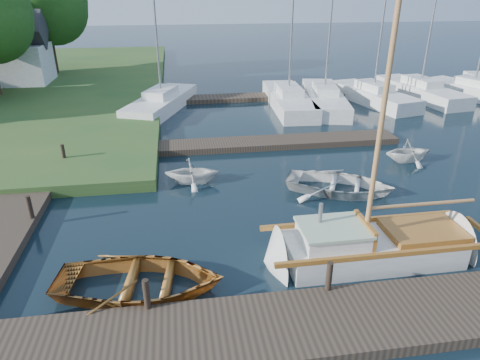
{
  "coord_description": "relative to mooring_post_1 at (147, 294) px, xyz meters",
  "views": [
    {
      "loc": [
        -2.03,
        -13.31,
        7.35
      ],
      "look_at": [
        0.0,
        0.0,
        1.2
      ],
      "focal_mm": 32.0,
      "sensor_mm": 36.0,
      "label": 1
    }
  ],
  "objects": [
    {
      "name": "ground",
      "position": [
        3.0,
        5.0,
        -0.7
      ],
      "size": [
        160.0,
        160.0,
        0.0
      ],
      "primitive_type": "plane",
      "color": "black",
      "rests_on": "ground"
    },
    {
      "name": "near_dock",
      "position": [
        3.0,
        -1.0,
        -0.55
      ],
      "size": [
        18.0,
        2.2,
        0.3
      ],
      "primitive_type": "cube",
      "color": "#2F271F",
      "rests_on": "ground"
    },
    {
      "name": "left_dock",
      "position": [
        -5.0,
        7.0,
        -0.55
      ],
      "size": [
        2.2,
        18.0,
        0.3
      ],
      "primitive_type": "cube",
      "color": "#2F271F",
      "rests_on": "ground"
    },
    {
      "name": "far_dock",
      "position": [
        5.0,
        11.5,
        -0.55
      ],
      "size": [
        14.0,
        1.6,
        0.3
      ],
      "primitive_type": "cube",
      "color": "#2F271F",
      "rests_on": "ground"
    },
    {
      "name": "pontoon",
      "position": [
        13.0,
        21.0,
        -0.55
      ],
      "size": [
        30.0,
        1.6,
        0.3
      ],
      "primitive_type": "cube",
      "color": "#2F271F",
      "rests_on": "ground"
    },
    {
      "name": "mooring_post_1",
      "position": [
        0.0,
        0.0,
        0.0
      ],
      "size": [
        0.16,
        0.16,
        0.8
      ],
      "primitive_type": "cylinder",
      "color": "black",
      "rests_on": "near_dock"
    },
    {
      "name": "mooring_post_2",
      "position": [
        4.5,
        0.0,
        0.0
      ],
      "size": [
        0.16,
        0.16,
        0.8
      ],
      "primitive_type": "cylinder",
      "color": "black",
      "rests_on": "near_dock"
    },
    {
      "name": "mooring_post_4",
      "position": [
        -4.0,
        5.0,
        0.0
      ],
      "size": [
        0.16,
        0.16,
        0.8
      ],
      "primitive_type": "cylinder",
      "color": "black",
      "rests_on": "left_dock"
    },
    {
      "name": "mooring_post_5",
      "position": [
        -4.0,
        10.0,
        0.0
      ],
      "size": [
        0.16,
        0.16,
        0.8
      ],
      "primitive_type": "cylinder",
      "color": "black",
      "rests_on": "left_dock"
    },
    {
      "name": "sailboat",
      "position": [
        6.49,
        1.54,
        -0.36
      ],
      "size": [
        7.16,
        2.03,
        9.83
      ],
      "rotation": [
        0.0,
        0.0,
        0.01
      ],
      "color": "beige",
      "rests_on": "ground"
    },
    {
      "name": "dinghy",
      "position": [
        -0.25,
        1.0,
        -0.25
      ],
      "size": [
        4.78,
        3.72,
        0.91
      ],
      "primitive_type": "imported",
      "rotation": [
        0.0,
        0.0,
        1.43
      ],
      "color": "brown",
      "rests_on": "ground"
    },
    {
      "name": "tender_b",
      "position": [
        1.45,
        7.63,
        -0.13
      ],
      "size": [
        2.36,
        2.1,
        1.15
      ],
      "primitive_type": "imported",
      "rotation": [
        0.0,
        0.0,
        1.47
      ],
      "color": "beige",
      "rests_on": "ground"
    },
    {
      "name": "tender_c",
      "position": [
        7.05,
        5.92,
        -0.28
      ],
      "size": [
        4.93,
        4.38,
        0.84
      ],
      "primitive_type": "imported",
      "rotation": [
        0.0,
        0.0,
        1.13
      ],
      "color": "beige",
      "rests_on": "ground"
    },
    {
      "name": "tender_d",
      "position": [
        11.29,
        8.5,
        -0.12
      ],
      "size": [
        2.25,
        1.96,
        1.15
      ],
      "primitive_type": "imported",
      "rotation": [
        0.0,
        0.0,
        1.6
      ],
      "color": "beige",
      "rests_on": "ground"
    },
    {
      "name": "marina_boat_0",
      "position": [
        0.06,
        19.12,
        -0.13
      ],
      "size": [
        4.89,
        8.08,
        11.26
      ],
      "rotation": [
        0.0,
        0.0,
        1.2
      ],
      "color": "beige",
      "rests_on": "ground"
    },
    {
      "name": "marina_boat_2",
      "position": [
        8.3,
        18.64,
        -0.13
      ],
      "size": [
        2.67,
        8.58,
        11.4
      ],
      "rotation": [
        0.0,
        0.0,
        1.51
      ],
      "color": "beige",
      "rests_on": "ground"
    },
    {
      "name": "marina_boat_3",
      "position": [
        10.77,
        18.69,
        -0.13
      ],
      "size": [
        3.91,
        9.07,
        11.89
      ],
      "rotation": [
        0.0,
        0.0,
        1.37
      ],
      "color": "beige",
      "rests_on": "ground"
    },
    {
      "name": "marina_boat_4",
      "position": [
        14.28,
        18.83,
        -0.12
      ],
      "size": [
        3.79,
        7.72,
        11.8
      ],
      "rotation": [
        0.0,
        0.0,
        1.8
      ],
      "color": "beige",
      "rests_on": "ground"
    },
    {
      "name": "marina_boat_5",
      "position": [
        18.25,
        19.76,
        -0.12
      ],
      "size": [
        3.24,
        8.46,
        12.26
      ],
      "rotation": [
        0.0,
        0.0,
        1.7
      ],
      "color": "beige",
      "rests_on": "ground"
    },
    {
      "name": "marina_boat_6",
      "position": [
        21.95,
        19.12,
        -0.14
      ],
      "size": [
        4.41,
        7.34,
        9.56
      ],
      "rotation": [
        0.0,
        0.0,
        1.91
      ],
      "color": "beige",
      "rests_on": "ground"
    },
    {
      "name": "house_c",
      "position": [
        -11.0,
        27.0,
        1.88
      ],
      "size": [
        5.25,
        4.0,
        5.28
      ],
      "color": "beige",
      "rests_on": "shore"
    },
    {
      "name": "tree_7",
      "position": [
        -9.0,
        31.05,
        5.5
      ],
      "size": [
        6.83,
        6.83,
        9.38
      ],
      "color": "#332114",
      "rests_on": "shore"
    }
  ]
}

